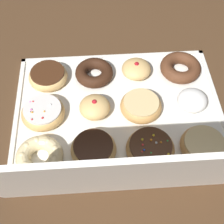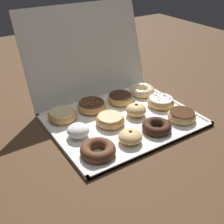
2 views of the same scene
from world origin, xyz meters
name	(u,v)px [view 1 (image 1 of 2)]	position (x,y,z in m)	size (l,w,h in m)	color
ground_plane	(118,113)	(0.00, 0.00, 0.00)	(3.00, 3.00, 0.00)	#4C331E
donut_box	(118,112)	(0.00, 0.00, 0.01)	(0.56, 0.43, 0.01)	white
box_lid_open	(133,179)	(0.00, 0.29, 0.20)	(0.56, 0.42, 0.01)	white
chocolate_cake_ring_donut_0	(180,68)	(-0.19, -0.13, 0.03)	(0.12, 0.12, 0.04)	#59331E
jelly_filled_donut_1	(136,69)	(-0.06, -0.13, 0.03)	(0.09, 0.09, 0.05)	#E5B770
chocolate_cake_ring_donut_2	(94,73)	(0.06, -0.13, 0.03)	(0.11, 0.11, 0.03)	#381E11
chocolate_frosted_donut_3	(48,76)	(0.19, -0.13, 0.03)	(0.11, 0.11, 0.04)	#E5B770
powdered_filled_donut_4	(192,100)	(-0.20, -0.01, 0.03)	(0.08, 0.08, 0.05)	white
glazed_ring_donut_5	(141,105)	(-0.06, 0.00, 0.03)	(0.11, 0.11, 0.04)	tan
jelly_filled_donut_6	(95,108)	(0.06, 0.00, 0.03)	(0.08, 0.08, 0.05)	#E5B770
sprinkle_donut_7	(43,112)	(0.20, 0.01, 0.03)	(0.12, 0.12, 0.04)	tan
glazed_ring_donut_8	(203,146)	(-0.20, 0.13, 0.03)	(0.12, 0.12, 0.04)	tan
sprinkle_donut_9	(150,149)	(-0.07, 0.13, 0.03)	(0.12, 0.12, 0.04)	tan
chocolate_frosted_donut_10	(94,149)	(0.07, 0.13, 0.03)	(0.11, 0.11, 0.04)	tan
cruller_donut_11	(40,156)	(0.20, 0.14, 0.03)	(0.12, 0.12, 0.04)	beige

